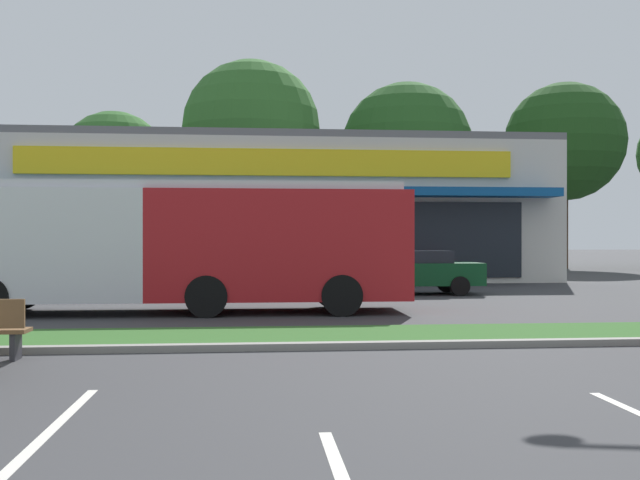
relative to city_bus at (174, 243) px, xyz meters
The scene contains 11 objects.
grass_median 6.88m from the city_bus, 50.12° to the right, with size 56.00×2.20×0.12m, color #2D5B23.
curb_lip 7.83m from the city_bus, 56.00° to the right, with size 56.00×0.24×0.12m, color gray.
parking_stripe_0 11.84m from the city_bus, 89.94° to the right, with size 0.12×4.80×0.01m, color silver.
storefront_building 16.55m from the city_bus, 80.71° to the left, with size 25.08×12.10×6.35m.
tree_left 24.79m from the city_bus, 103.94° to the left, with size 6.23×6.23×9.13m.
tree_mid_left 25.55m from the city_bus, 85.56° to the left, with size 8.18×8.18×12.44m.
tree_mid 28.40m from the city_bus, 65.73° to the left, with size 8.06×8.06×11.48m.
tree_mid_right 33.50m from the city_bus, 49.49° to the left, with size 7.36×7.36×11.61m.
city_bus is the anchor object (origin of this frame).
car_1 6.41m from the city_bus, 118.55° to the left, with size 4.27×2.00×1.41m.
car_2 9.10m from the city_bus, 36.44° to the left, with size 4.67×1.87×1.46m.
Camera 1 is at (-2.32, 0.74, 1.86)m, focal length 40.53 mm.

